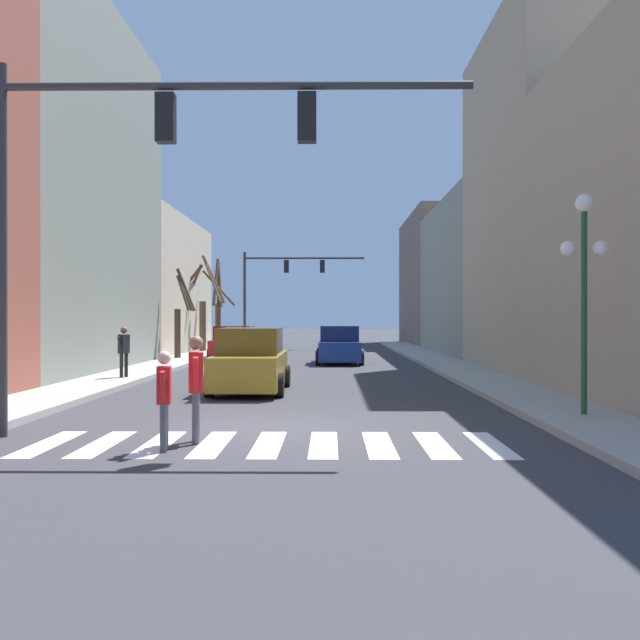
{
  "coord_description": "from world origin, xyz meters",
  "views": [
    {
      "loc": [
        1.01,
        -14.04,
        2.06
      ],
      "look_at": [
        0.45,
        26.56,
        1.92
      ],
      "focal_mm": 42.0,
      "sensor_mm": 36.0,
      "label": 1
    }
  ],
  "objects_px": {
    "car_parked_right_near": "(235,344)",
    "street_tree_right_mid": "(218,306)",
    "traffic_signal_far": "(280,278)",
    "pedestrian_near_right_corner": "(164,392)",
    "street_lamp_right_corner": "(584,258)",
    "car_driving_toward_lane": "(339,346)",
    "pedestrian_crossing_street": "(196,379)",
    "car_parked_left_far": "(251,362)",
    "pedestrian_on_right_sidewalk": "(124,347)",
    "street_tree_left_far": "(180,318)",
    "traffic_signal_near": "(142,162)",
    "street_tree_left_mid": "(203,306)"
  },
  "relations": [
    {
      "from": "traffic_signal_near",
      "to": "pedestrian_crossing_street",
      "type": "distance_m",
      "value": 3.89
    },
    {
      "from": "traffic_signal_near",
      "to": "car_parked_right_near",
      "type": "relative_size",
      "value": 1.75
    },
    {
      "from": "pedestrian_near_right_corner",
      "to": "street_tree_left_mid",
      "type": "relative_size",
      "value": 0.28
    },
    {
      "from": "car_driving_toward_lane",
      "to": "pedestrian_near_right_corner",
      "type": "bearing_deg",
      "value": 172.3
    },
    {
      "from": "traffic_signal_far",
      "to": "pedestrian_crossing_street",
      "type": "bearing_deg",
      "value": -88.3
    },
    {
      "from": "traffic_signal_near",
      "to": "street_tree_right_mid",
      "type": "bearing_deg",
      "value": 96.27
    },
    {
      "from": "car_driving_toward_lane",
      "to": "street_tree_left_far",
      "type": "xyz_separation_m",
      "value": [
        -7.53,
        1.86,
        1.27
      ]
    },
    {
      "from": "pedestrian_near_right_corner",
      "to": "pedestrian_crossing_street",
      "type": "height_order",
      "value": "pedestrian_crossing_street"
    },
    {
      "from": "car_driving_toward_lane",
      "to": "street_tree_right_mid",
      "type": "relative_size",
      "value": 0.84
    },
    {
      "from": "street_tree_right_mid",
      "to": "car_parked_left_far",
      "type": "bearing_deg",
      "value": -79.42
    },
    {
      "from": "pedestrian_on_right_sidewalk",
      "to": "street_tree_right_mid",
      "type": "relative_size",
      "value": 0.29
    },
    {
      "from": "street_tree_left_far",
      "to": "traffic_signal_near",
      "type": "bearing_deg",
      "value": -80.26
    },
    {
      "from": "pedestrian_near_right_corner",
      "to": "street_tree_left_far",
      "type": "relative_size",
      "value": 0.36
    },
    {
      "from": "car_parked_left_far",
      "to": "pedestrian_on_right_sidewalk",
      "type": "bearing_deg",
      "value": -125.23
    },
    {
      "from": "pedestrian_crossing_street",
      "to": "car_driving_toward_lane",
      "type": "bearing_deg",
      "value": 164.61
    },
    {
      "from": "car_parked_right_near",
      "to": "car_driving_toward_lane",
      "type": "relative_size",
      "value": 1.01
    },
    {
      "from": "car_parked_left_far",
      "to": "pedestrian_near_right_corner",
      "type": "distance_m",
      "value": 9.2
    },
    {
      "from": "car_driving_toward_lane",
      "to": "pedestrian_crossing_street",
      "type": "height_order",
      "value": "pedestrian_crossing_street"
    },
    {
      "from": "car_parked_right_near",
      "to": "street_tree_right_mid",
      "type": "bearing_deg",
      "value": 13.69
    },
    {
      "from": "car_parked_right_near",
      "to": "pedestrian_on_right_sidewalk",
      "type": "distance_m",
      "value": 13.09
    },
    {
      "from": "car_parked_right_near",
      "to": "pedestrian_near_right_corner",
      "type": "relative_size",
      "value": 3.03
    },
    {
      "from": "traffic_signal_far",
      "to": "car_driving_toward_lane",
      "type": "distance_m",
      "value": 16.77
    },
    {
      "from": "car_parked_left_far",
      "to": "pedestrian_crossing_street",
      "type": "distance_m",
      "value": 8.44
    },
    {
      "from": "street_tree_left_mid",
      "to": "pedestrian_near_right_corner",
      "type": "bearing_deg",
      "value": -81.37
    },
    {
      "from": "traffic_signal_near",
      "to": "traffic_signal_far",
      "type": "bearing_deg",
      "value": 90.09
    },
    {
      "from": "street_lamp_right_corner",
      "to": "pedestrian_near_right_corner",
      "type": "height_order",
      "value": "street_lamp_right_corner"
    },
    {
      "from": "pedestrian_near_right_corner",
      "to": "street_tree_right_mid",
      "type": "bearing_deg",
      "value": 179.4
    },
    {
      "from": "traffic_signal_far",
      "to": "car_parked_left_far",
      "type": "height_order",
      "value": "traffic_signal_far"
    },
    {
      "from": "traffic_signal_near",
      "to": "street_tree_right_mid",
      "type": "relative_size",
      "value": 1.48
    },
    {
      "from": "pedestrian_near_right_corner",
      "to": "street_tree_left_mid",
      "type": "xyz_separation_m",
      "value": [
        -4.75,
        31.33,
        1.84
      ]
    },
    {
      "from": "pedestrian_on_right_sidewalk",
      "to": "street_tree_left_far",
      "type": "relative_size",
      "value": 0.38
    },
    {
      "from": "street_tree_left_far",
      "to": "car_parked_right_near",
      "type": "bearing_deg",
      "value": 29.54
    },
    {
      "from": "car_parked_right_near",
      "to": "street_tree_left_far",
      "type": "distance_m",
      "value": 3.06
    },
    {
      "from": "car_parked_right_near",
      "to": "street_tree_left_far",
      "type": "relative_size",
      "value": 1.1
    },
    {
      "from": "traffic_signal_far",
      "to": "street_tree_left_far",
      "type": "xyz_separation_m",
      "value": [
        -3.81,
        -14.02,
        -2.65
      ]
    },
    {
      "from": "traffic_signal_far",
      "to": "pedestrian_near_right_corner",
      "type": "relative_size",
      "value": 5.19
    },
    {
      "from": "street_tree_left_far",
      "to": "street_lamp_right_corner",
      "type": "bearing_deg",
      "value": -59.41
    },
    {
      "from": "traffic_signal_far",
      "to": "street_tree_left_mid",
      "type": "relative_size",
      "value": 1.45
    },
    {
      "from": "street_lamp_right_corner",
      "to": "car_driving_toward_lane",
      "type": "relative_size",
      "value": 0.94
    },
    {
      "from": "traffic_signal_far",
      "to": "street_lamp_right_corner",
      "type": "bearing_deg",
      "value": -76.45
    },
    {
      "from": "street_tree_left_far",
      "to": "street_tree_right_mid",
      "type": "xyz_separation_m",
      "value": [
        0.28,
        10.1,
        0.72
      ]
    },
    {
      "from": "car_parked_left_far",
      "to": "street_tree_left_far",
      "type": "xyz_separation_m",
      "value": [
        -4.91,
        14.68,
        1.23
      ]
    },
    {
      "from": "traffic_signal_far",
      "to": "street_lamp_right_corner",
      "type": "relative_size",
      "value": 1.84
    },
    {
      "from": "car_parked_left_far",
      "to": "street_tree_right_mid",
      "type": "relative_size",
      "value": 0.87
    },
    {
      "from": "car_driving_toward_lane",
      "to": "traffic_signal_near",
      "type": "bearing_deg",
      "value": 169.97
    },
    {
      "from": "street_tree_left_far",
      "to": "pedestrian_on_right_sidewalk",
      "type": "bearing_deg",
      "value": -87.43
    },
    {
      "from": "pedestrian_on_right_sidewalk",
      "to": "street_tree_right_mid",
      "type": "height_order",
      "value": "street_tree_right_mid"
    },
    {
      "from": "traffic_signal_near",
      "to": "street_lamp_right_corner",
      "type": "height_order",
      "value": "traffic_signal_near"
    },
    {
      "from": "traffic_signal_far",
      "to": "pedestrian_near_right_corner",
      "type": "bearing_deg",
      "value": -88.88
    },
    {
      "from": "pedestrian_crossing_street",
      "to": "street_tree_left_mid",
      "type": "xyz_separation_m",
      "value": [
        -5.11,
        30.57,
        1.71
      ]
    }
  ]
}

